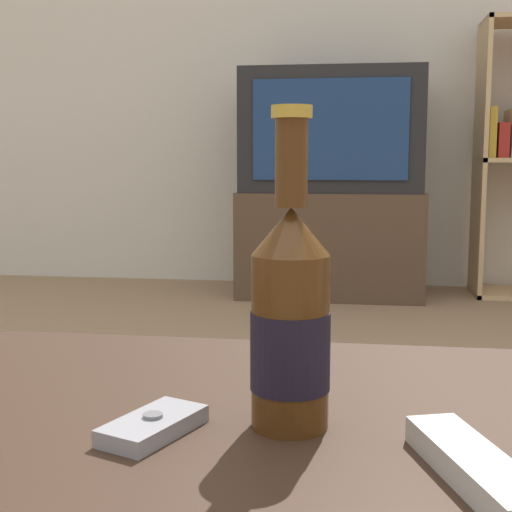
{
  "coord_description": "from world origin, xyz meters",
  "views": [
    {
      "loc": [
        0.16,
        -0.52,
        0.62
      ],
      "look_at": [
        0.04,
        0.34,
        0.5
      ],
      "focal_mm": 50.0,
      "sensor_mm": 36.0,
      "label": 1
    }
  ],
  "objects_px": {
    "tv_stand": "(330,243)",
    "television": "(332,132)",
    "beer_bottle": "(290,319)",
    "remote_control": "(476,468)",
    "cell_phone": "(150,425)"
  },
  "relations": [
    {
      "from": "television",
      "to": "cell_phone",
      "type": "distance_m",
      "value": 2.73
    },
    {
      "from": "beer_bottle",
      "to": "television",
      "type": "bearing_deg",
      "value": 91.5
    },
    {
      "from": "television",
      "to": "remote_control",
      "type": "height_order",
      "value": "television"
    },
    {
      "from": "television",
      "to": "cell_phone",
      "type": "height_order",
      "value": "television"
    },
    {
      "from": "remote_control",
      "to": "television",
      "type": "bearing_deg",
      "value": 76.01
    },
    {
      "from": "tv_stand",
      "to": "television",
      "type": "height_order",
      "value": "television"
    },
    {
      "from": "television",
      "to": "cell_phone",
      "type": "bearing_deg",
      "value": -90.85
    },
    {
      "from": "tv_stand",
      "to": "television",
      "type": "xyz_separation_m",
      "value": [
        0.0,
        -0.0,
        0.5
      ]
    },
    {
      "from": "television",
      "to": "remote_control",
      "type": "xyz_separation_m",
      "value": [
        0.21,
        -2.76,
        -0.33
      ]
    },
    {
      "from": "tv_stand",
      "to": "beer_bottle",
      "type": "distance_m",
      "value": 2.69
    },
    {
      "from": "cell_phone",
      "to": "remote_control",
      "type": "relative_size",
      "value": 0.65
    },
    {
      "from": "television",
      "to": "cell_phone",
      "type": "xyz_separation_m",
      "value": [
        -0.04,
        -2.71,
        -0.33
      ]
    },
    {
      "from": "beer_bottle",
      "to": "remote_control",
      "type": "xyz_separation_m",
      "value": [
        0.14,
        -0.08,
        -0.08
      ]
    },
    {
      "from": "tv_stand",
      "to": "beer_bottle",
      "type": "relative_size",
      "value": 3.14
    },
    {
      "from": "tv_stand",
      "to": "television",
      "type": "relative_size",
      "value": 1.04
    }
  ]
}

